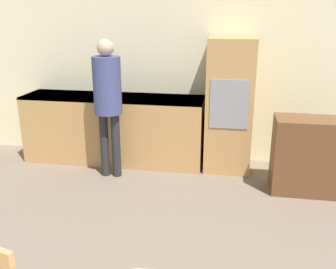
{
  "coord_description": "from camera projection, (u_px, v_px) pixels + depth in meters",
  "views": [
    {
      "loc": [
        0.53,
        0.38,
        1.99
      ],
      "look_at": [
        0.07,
        3.02,
        1.12
      ],
      "focal_mm": 40.0,
      "sensor_mm": 36.0,
      "label": 1
    }
  ],
  "objects": [
    {
      "name": "wall_back",
      "position": [
        193.0,
        66.0,
        5.07
      ],
      "size": [
        6.25,
        0.05,
        2.6
      ],
      "color": "beige",
      "rests_on": "ground_plane"
    },
    {
      "name": "kitchen_counter",
      "position": [
        114.0,
        128.0,
        5.17
      ],
      "size": [
        2.45,
        0.6,
        0.92
      ],
      "color": "tan",
      "rests_on": "ground_plane"
    },
    {
      "name": "oven_unit",
      "position": [
        229.0,
        106.0,
        4.81
      ],
      "size": [
        0.59,
        0.59,
        1.71
      ],
      "color": "tan",
      "rests_on": "ground_plane"
    },
    {
      "name": "sideboard",
      "position": [
        316.0,
        156.0,
        4.26
      ],
      "size": [
        0.96,
        0.45,
        0.88
      ],
      "color": "brown",
      "rests_on": "ground_plane"
    },
    {
      "name": "person_standing",
      "position": [
        108.0,
        94.0,
        4.5
      ],
      "size": [
        0.34,
        0.34,
        1.71
      ],
      "color": "#262628",
      "rests_on": "ground_plane"
    }
  ]
}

